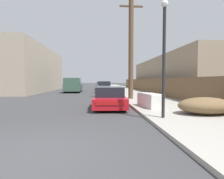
{
  "coord_description": "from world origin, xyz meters",
  "views": [
    {
      "loc": [
        1.33,
        -3.56,
        1.54
      ],
      "look_at": [
        2.32,
        9.28,
        0.88
      ],
      "focal_mm": 28.0,
      "sensor_mm": 36.0,
      "label": 1
    }
  ],
  "objects_px": {
    "parked_sports_car_red": "(110,98)",
    "car_parked_far": "(102,86)",
    "discarded_fridge": "(150,100)",
    "utility_pole": "(131,47)",
    "car_parked_mid": "(105,87)",
    "street_lamp": "(164,50)",
    "pickup_truck": "(73,85)",
    "brush_pile": "(205,106)"
  },
  "relations": [
    {
      "from": "car_parked_far",
      "to": "brush_pile",
      "type": "distance_m",
      "value": 23.17
    },
    {
      "from": "car_parked_far",
      "to": "brush_pile",
      "type": "bearing_deg",
      "value": -84.93
    },
    {
      "from": "pickup_truck",
      "to": "street_lamp",
      "type": "xyz_separation_m",
      "value": [
        5.74,
        -16.73,
        1.76
      ]
    },
    {
      "from": "discarded_fridge",
      "to": "car_parked_far",
      "type": "xyz_separation_m",
      "value": [
        -2.22,
        20.72,
        0.15
      ]
    },
    {
      "from": "utility_pole",
      "to": "pickup_truck",
      "type": "bearing_deg",
      "value": 121.22
    },
    {
      "from": "street_lamp",
      "to": "brush_pile",
      "type": "xyz_separation_m",
      "value": [
        2.06,
        0.58,
        -2.21
      ]
    },
    {
      "from": "car_parked_mid",
      "to": "brush_pile",
      "type": "bearing_deg",
      "value": -74.14
    },
    {
      "from": "car_parked_far",
      "to": "brush_pile",
      "type": "height_order",
      "value": "car_parked_far"
    },
    {
      "from": "car_parked_mid",
      "to": "discarded_fridge",
      "type": "bearing_deg",
      "value": -79.28
    },
    {
      "from": "car_parked_far",
      "to": "street_lamp",
      "type": "xyz_separation_m",
      "value": [
        1.94,
        -23.41,
        2.05
      ]
    },
    {
      "from": "parked_sports_car_red",
      "to": "pickup_truck",
      "type": "relative_size",
      "value": 0.79
    },
    {
      "from": "utility_pole",
      "to": "brush_pile",
      "type": "height_order",
      "value": "utility_pole"
    },
    {
      "from": "car_parked_mid",
      "to": "car_parked_far",
      "type": "xyz_separation_m",
      "value": [
        -0.27,
        6.95,
        -0.03
      ]
    },
    {
      "from": "parked_sports_car_red",
      "to": "car_parked_far",
      "type": "bearing_deg",
      "value": 92.76
    },
    {
      "from": "parked_sports_car_red",
      "to": "pickup_truck",
      "type": "distance_m",
      "value": 13.75
    },
    {
      "from": "car_parked_mid",
      "to": "car_parked_far",
      "type": "height_order",
      "value": "car_parked_mid"
    },
    {
      "from": "brush_pile",
      "to": "parked_sports_car_red",
      "type": "bearing_deg",
      "value": 142.64
    },
    {
      "from": "parked_sports_car_red",
      "to": "utility_pole",
      "type": "height_order",
      "value": "utility_pole"
    },
    {
      "from": "car_parked_far",
      "to": "car_parked_mid",
      "type": "bearing_deg",
      "value": -92.61
    },
    {
      "from": "discarded_fridge",
      "to": "car_parked_mid",
      "type": "xyz_separation_m",
      "value": [
        -1.95,
        13.77,
        0.18
      ]
    },
    {
      "from": "car_parked_far",
      "to": "street_lamp",
      "type": "distance_m",
      "value": 23.58
    },
    {
      "from": "brush_pile",
      "to": "car_parked_far",
      "type": "bearing_deg",
      "value": 99.93
    },
    {
      "from": "car_parked_mid",
      "to": "car_parked_far",
      "type": "bearing_deg",
      "value": 94.91
    },
    {
      "from": "discarded_fridge",
      "to": "street_lamp",
      "type": "relative_size",
      "value": 0.44
    },
    {
      "from": "car_parked_mid",
      "to": "brush_pile",
      "type": "xyz_separation_m",
      "value": [
        3.72,
        -15.88,
        -0.19
      ]
    },
    {
      "from": "car_parked_mid",
      "to": "street_lamp",
      "type": "relative_size",
      "value": 1.06
    },
    {
      "from": "pickup_truck",
      "to": "utility_pole",
      "type": "bearing_deg",
      "value": 119.65
    },
    {
      "from": "pickup_truck",
      "to": "brush_pile",
      "type": "distance_m",
      "value": 17.94
    },
    {
      "from": "street_lamp",
      "to": "pickup_truck",
      "type": "bearing_deg",
      "value": 108.95
    },
    {
      "from": "brush_pile",
      "to": "pickup_truck",
      "type": "bearing_deg",
      "value": 115.79
    },
    {
      "from": "discarded_fridge",
      "to": "utility_pole",
      "type": "height_order",
      "value": "utility_pole"
    },
    {
      "from": "discarded_fridge",
      "to": "pickup_truck",
      "type": "xyz_separation_m",
      "value": [
        -6.03,
        14.04,
        0.45
      ]
    },
    {
      "from": "discarded_fridge",
      "to": "parked_sports_car_red",
      "type": "distance_m",
      "value": 2.29
    },
    {
      "from": "discarded_fridge",
      "to": "utility_pole",
      "type": "relative_size",
      "value": 0.24
    },
    {
      "from": "discarded_fridge",
      "to": "car_parked_far",
      "type": "distance_m",
      "value": 20.84
    },
    {
      "from": "parked_sports_car_red",
      "to": "car_parked_far",
      "type": "relative_size",
      "value": 0.91
    },
    {
      "from": "pickup_truck",
      "to": "utility_pole",
      "type": "xyz_separation_m",
      "value": [
        5.81,
        -9.59,
        3.22
      ]
    },
    {
      "from": "car_parked_mid",
      "to": "utility_pole",
      "type": "distance_m",
      "value": 10.11
    },
    {
      "from": "street_lamp",
      "to": "utility_pole",
      "type": "bearing_deg",
      "value": 89.43
    },
    {
      "from": "discarded_fridge",
      "to": "car_parked_mid",
      "type": "height_order",
      "value": "car_parked_mid"
    },
    {
      "from": "pickup_truck",
      "to": "street_lamp",
      "type": "height_order",
      "value": "street_lamp"
    },
    {
      "from": "utility_pole",
      "to": "street_lamp",
      "type": "bearing_deg",
      "value": -90.57
    }
  ]
}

